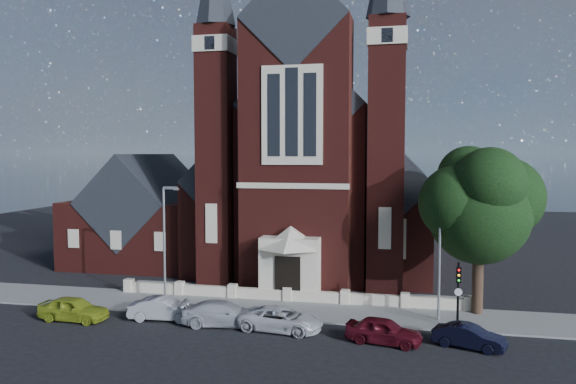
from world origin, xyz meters
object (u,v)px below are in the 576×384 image
at_px(traffic_signal, 458,287).
at_px(car_dark_red, 384,331).
at_px(street_lamp_left, 165,238).
at_px(church, 323,175).
at_px(car_silver_a, 163,309).
at_px(car_white_suv, 281,319).
at_px(car_lime_van, 74,309).
at_px(car_navy, 469,337).
at_px(street_lamp_right, 441,247).
at_px(parish_hall, 148,220).
at_px(street_tree, 482,207).
at_px(car_silver_b, 223,314).

distance_m(traffic_signal, car_dark_red, 5.52).
distance_m(street_lamp_left, traffic_signal, 19.08).
relative_size(church, car_silver_a, 8.26).
distance_m(traffic_signal, car_white_suv, 10.47).
bearing_deg(car_lime_van, traffic_signal, -80.07).
xyz_separation_m(traffic_signal, car_navy, (0.34, -2.96, -1.96)).
bearing_deg(church, car_silver_a, -106.68).
bearing_deg(traffic_signal, car_white_suv, -167.74).
bearing_deg(street_lamp_left, street_lamp_right, 0.00).
distance_m(parish_hall, street_lamp_left, 16.18).
xyz_separation_m(car_lime_van, car_dark_red, (18.90, -0.23, -0.04)).
bearing_deg(parish_hall, car_white_suv, -46.36).
bearing_deg(car_dark_red, car_lime_van, 101.00).
relative_size(parish_hall, car_white_suv, 2.47).
height_order(car_silver_a, car_navy, car_silver_a).
bearing_deg(street_tree, car_white_suv, -154.87).
xyz_separation_m(car_silver_b, car_navy, (14.02, -1.01, -0.11)).
relative_size(car_silver_b, car_white_suv, 1.02).
bearing_deg(street_lamp_right, car_white_suv, -157.66).
bearing_deg(car_silver_a, traffic_signal, -91.25).
relative_size(parish_hall, car_dark_red, 2.95).
bearing_deg(car_dark_red, church, 27.89).
bearing_deg(street_lamp_left, car_lime_van, -132.34).
height_order(traffic_signal, car_silver_a, traffic_signal).
relative_size(car_white_suv, car_navy, 1.31).
bearing_deg(traffic_signal, car_dark_red, -142.52).
height_order(church, traffic_signal, church).
bearing_deg(car_silver_a, street_lamp_right, -85.68).
xyz_separation_m(car_white_suv, car_dark_red, (5.94, -0.97, 0.02)).
relative_size(church, car_silver_b, 6.96).
relative_size(church, street_lamp_right, 4.31).
bearing_deg(car_dark_red, street_lamp_right, -22.45).
relative_size(street_tree, car_navy, 2.84).
relative_size(church, car_lime_van, 8.00).
bearing_deg(car_lime_van, parish_hall, 14.81).
height_order(parish_hall, car_white_suv, parish_hall).
height_order(street_tree, street_lamp_right, street_tree).
height_order(traffic_signal, car_dark_red, traffic_signal).
relative_size(traffic_signal, car_navy, 1.06).
relative_size(church, car_dark_red, 8.45).
height_order(street_tree, street_lamp_left, street_tree).
distance_m(street_lamp_right, car_lime_van, 22.89).
distance_m(street_lamp_left, car_navy, 20.18).
height_order(parish_hall, car_silver_a, parish_hall).
height_order(street_lamp_left, street_lamp_right, same).
height_order(parish_hall, street_lamp_right, parish_hall).
relative_size(car_lime_van, car_navy, 1.16).
distance_m(street_lamp_right, car_white_suv, 10.64).
relative_size(street_lamp_left, traffic_signal, 2.02).
bearing_deg(street_tree, car_silver_a, -165.59).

